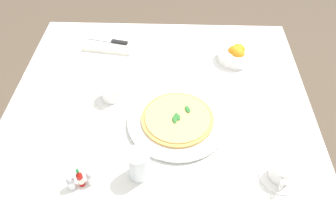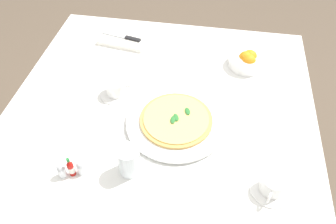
% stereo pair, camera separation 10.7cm
% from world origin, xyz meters
% --- Properties ---
extents(ground_plane, '(8.00, 8.00, 0.00)m').
position_xyz_m(ground_plane, '(0.00, 0.00, 0.00)').
color(ground_plane, brown).
extents(dining_table, '(1.16, 1.16, 0.75)m').
position_xyz_m(dining_table, '(0.00, 0.00, 0.62)').
color(dining_table, white).
rests_on(dining_table, ground_plane).
extents(pizza_plate, '(0.36, 0.36, 0.02)m').
position_xyz_m(pizza_plate, '(-0.07, 0.07, 0.76)').
color(pizza_plate, white).
rests_on(pizza_plate, dining_table).
extents(pizza, '(0.26, 0.26, 0.02)m').
position_xyz_m(pizza, '(-0.07, 0.07, 0.77)').
color(pizza, tan).
rests_on(pizza, pizza_plate).
extents(coffee_cup_far_left, '(0.13, 0.13, 0.06)m').
position_xyz_m(coffee_cup_far_left, '(-0.40, 0.28, 0.78)').
color(coffee_cup_far_left, white).
rests_on(coffee_cup_far_left, dining_table).
extents(coffee_cup_near_right, '(0.13, 0.13, 0.06)m').
position_xyz_m(coffee_cup_near_right, '(0.18, -0.05, 0.78)').
color(coffee_cup_near_right, white).
rests_on(coffee_cup_near_right, dining_table).
extents(water_glass_left_edge, '(0.07, 0.07, 0.11)m').
position_xyz_m(water_glass_left_edge, '(0.05, 0.29, 0.79)').
color(water_glass_left_edge, white).
rests_on(water_glass_left_edge, dining_table).
extents(napkin_folded, '(0.24, 0.16, 0.02)m').
position_xyz_m(napkin_folded, '(0.25, -0.40, 0.76)').
color(napkin_folded, white).
rests_on(napkin_folded, dining_table).
extents(dinner_knife, '(0.19, 0.06, 0.01)m').
position_xyz_m(dinner_knife, '(0.25, -0.40, 0.77)').
color(dinner_knife, silver).
rests_on(dinner_knife, napkin_folded).
extents(citrus_bowl, '(0.15, 0.15, 0.07)m').
position_xyz_m(citrus_bowl, '(-0.32, -0.31, 0.78)').
color(citrus_bowl, white).
rests_on(citrus_bowl, dining_table).
extents(hot_sauce_bottle, '(0.02, 0.02, 0.08)m').
position_xyz_m(hot_sauce_bottle, '(0.22, 0.33, 0.78)').
color(hot_sauce_bottle, '#B7140F').
rests_on(hot_sauce_bottle, dining_table).
extents(salt_shaker, '(0.03, 0.03, 0.06)m').
position_xyz_m(salt_shaker, '(0.25, 0.34, 0.77)').
color(salt_shaker, white).
rests_on(salt_shaker, dining_table).
extents(pepper_shaker, '(0.03, 0.03, 0.06)m').
position_xyz_m(pepper_shaker, '(0.19, 0.32, 0.77)').
color(pepper_shaker, white).
rests_on(pepper_shaker, dining_table).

